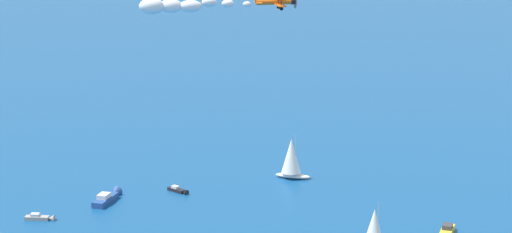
# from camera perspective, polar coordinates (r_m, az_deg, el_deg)

# --- Properties ---
(motorboat_inshore) EXTENTS (4.92, 6.28, 1.86)m
(motorboat_inshore) POSITION_cam_1_polar(r_m,az_deg,el_deg) (206.00, -13.24, -6.16)
(motorboat_inshore) COLOR #9E9993
(motorboat_inshore) RESTS_ON ground_plane
(sailboat_offshore) EXTENTS (6.36, 9.13, 11.42)m
(sailboat_offshore) POSITION_cam_1_polar(r_m,az_deg,el_deg) (227.50, 2.22, -2.60)
(sailboat_offshore) COLOR white
(sailboat_offshore) RESTS_ON ground_plane
(sailboat_trailing) EXTENTS (8.07, 5.34, 10.03)m
(sailboat_trailing) POSITION_cam_1_polar(r_m,az_deg,el_deg) (183.98, 7.38, -7.01)
(sailboat_trailing) COLOR #9E9993
(sailboat_trailing) RESTS_ON ground_plane
(motorboat_mid_cluster) EXTENTS (1.85, 5.97, 1.71)m
(motorboat_mid_cluster) POSITION_cam_1_polar(r_m,az_deg,el_deg) (219.06, -4.83, -4.61)
(motorboat_mid_cluster) COLOR black
(motorboat_mid_cluster) RESTS_ON ground_plane
(motorboat_outer_ring_a) EXTENTS (11.00, 6.45, 3.11)m
(motorboat_outer_ring_a) POSITION_cam_1_polar(r_m,az_deg,el_deg) (215.02, -9.20, -5.00)
(motorboat_outer_ring_a) COLOR #23478C
(motorboat_outer_ring_a) RESTS_ON ground_plane
(biplane_wingman) EXTENTS (6.72, 6.48, 3.58)m
(biplane_wingman) POSITION_cam_1_polar(r_m,az_deg,el_deg) (149.41, 1.32, 7.21)
(biplane_wingman) COLOR orange
(smoke_trail_wingman) EXTENTS (15.54, 12.78, 2.62)m
(smoke_trail_wingman) POSITION_cam_1_polar(r_m,az_deg,el_deg) (145.90, -5.07, 6.89)
(smoke_trail_wingman) COLOR silver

